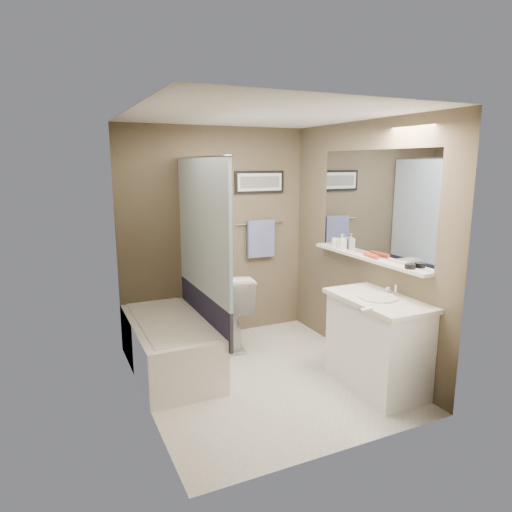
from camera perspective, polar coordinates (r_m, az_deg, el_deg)
name	(u,v)px	position (r m, az deg, el deg)	size (l,w,h in m)	color
ground	(263,377)	(4.48, 0.84, -14.92)	(2.50, 2.50, 0.00)	beige
ceiling	(263,117)	(4.03, 0.94, 17.00)	(2.20, 2.50, 0.04)	white
wall_back	(216,234)	(5.21, -5.04, 2.70)	(2.20, 0.04, 2.40)	brown
wall_front	(345,287)	(3.06, 11.02, -3.78)	(2.20, 0.04, 2.40)	brown
wall_left	(142,265)	(3.76, -14.11, -1.06)	(0.04, 2.50, 2.40)	brown
wall_right	(361,245)	(4.66, 12.94, 1.39)	(0.04, 2.50, 2.40)	brown
tile_surround	(130,275)	(4.28, -15.43, -2.36)	(0.02, 1.55, 2.00)	tan
curtain_rod	(201,157)	(4.32, -6.94, 12.17)	(0.02, 0.02, 1.55)	silver
curtain_upper	(202,227)	(4.37, -6.73, 3.61)	(0.03, 1.45, 1.28)	white
curtain_lower	(204,310)	(4.55, -6.48, -6.67)	(0.03, 1.45, 0.36)	#242240
mirror	(373,204)	(4.49, 14.46, 6.37)	(0.02, 1.60, 1.00)	silver
shelf	(366,258)	(4.53, 13.59, -0.20)	(0.12, 1.60, 0.03)	silver
towel_bar	(260,223)	(5.39, 0.51, 4.12)	(0.02, 0.02, 0.60)	silver
towel	(261,239)	(5.40, 0.60, 2.20)	(0.34, 0.05, 0.44)	#909DD2
art_frame	(260,182)	(5.36, 0.44, 9.23)	(0.62, 0.03, 0.26)	black
art_mat	(260,182)	(5.35, 0.51, 9.22)	(0.56, 0.00, 0.20)	white
art_image	(260,182)	(5.35, 0.52, 9.22)	(0.50, 0.00, 0.13)	#595959
door	(408,305)	(3.45, 18.47, -5.88)	(0.80, 0.02, 2.00)	silver
door_handle	(366,309)	(3.28, 13.61, -6.51)	(0.02, 0.02, 0.10)	silver
bathtub	(169,345)	(4.63, -10.83, -10.83)	(0.70, 1.50, 0.50)	white
tub_rim	(168,320)	(4.54, -10.95, -7.91)	(0.56, 1.36, 0.02)	white
toilet	(227,308)	(5.09, -3.64, -6.56)	(0.47, 0.82, 0.83)	silver
vanity	(377,345)	(4.29, 14.88, -10.70)	(0.50, 0.90, 0.80)	white
countertop	(379,300)	(4.15, 15.07, -5.35)	(0.54, 0.96, 0.04)	silver
sink_basin	(378,297)	(4.13, 14.98, -4.99)	(0.34, 0.34, 0.01)	silver
faucet_spout	(396,290)	(4.25, 17.09, -4.07)	(0.02, 0.02, 0.10)	silver
faucet_knob	(388,289)	(4.33, 16.19, -4.02)	(0.05, 0.05, 0.05)	silver
candle_bowl_near	(410,266)	(4.09, 18.70, -1.23)	(0.09, 0.09, 0.04)	black
hair_brush_front	(371,255)	(4.47, 14.16, 0.10)	(0.04, 0.04, 0.22)	#C23C1B
pink_comb	(352,252)	(4.70, 11.88, 0.54)	(0.03, 0.16, 0.01)	#CC7D99
glass_jar	(336,243)	(4.92, 9.92, 1.64)	(0.08, 0.08, 0.10)	white
soap_bottle	(342,242)	(4.83, 10.68, 1.79)	(0.07, 0.07, 0.16)	#999999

